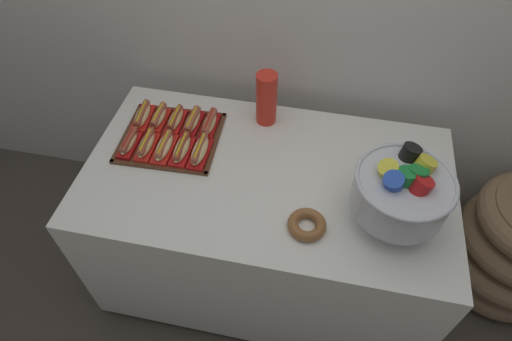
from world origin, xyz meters
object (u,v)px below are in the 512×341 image
(hot_dog_1, at_px, (146,145))
(hot_dog_3, at_px, (182,149))
(hot_dog_5, at_px, (142,116))
(cup_stack, at_px, (266,99))
(punch_bowl, at_px, (402,191))
(donut, at_px, (307,225))
(hot_dog_7, at_px, (176,120))
(buffet_table, at_px, (266,224))
(hot_dog_6, at_px, (159,117))
(hot_dog_2, at_px, (164,147))
(serving_tray, at_px, (171,138))
(hot_dog_0, at_px, (129,143))
(hot_dog_9, at_px, (209,124))
(hot_dog_4, at_px, (200,151))
(hot_dog_8, at_px, (192,122))

(hot_dog_1, bearing_deg, hot_dog_3, 2.28)
(hot_dog_5, bearing_deg, cup_stack, 12.80)
(cup_stack, bearing_deg, hot_dog_1, -147.68)
(punch_bowl, bearing_deg, hot_dog_5, 164.01)
(donut, bearing_deg, cup_stack, 115.14)
(hot_dog_1, distance_m, hot_dog_7, 0.18)
(punch_bowl, bearing_deg, hot_dog_1, 171.70)
(buffet_table, relative_size, donut, 10.54)
(buffet_table, relative_size, hot_dog_7, 8.90)
(hot_dog_1, bearing_deg, hot_dog_6, 92.28)
(hot_dog_3, relative_size, punch_bowl, 0.51)
(buffet_table, distance_m, hot_dog_2, 0.59)
(buffet_table, xyz_separation_m, serving_tray, (-0.44, 0.11, 0.37))
(hot_dog_0, height_order, hot_dog_7, hot_dog_0)
(buffet_table, bearing_deg, hot_dog_7, 156.70)
(punch_bowl, bearing_deg, hot_dog_9, 157.51)
(hot_dog_0, height_order, punch_bowl, punch_bowl)
(hot_dog_6, bearing_deg, hot_dog_4, -33.97)
(hot_dog_7, height_order, hot_dog_8, hot_dog_8)
(hot_dog_7, bearing_deg, serving_tray, -87.72)
(hot_dog_2, bearing_deg, hot_dog_6, 116.73)
(hot_dog_0, bearing_deg, donut, -17.51)
(hot_dog_4, bearing_deg, punch_bowl, -11.35)
(hot_dog_0, bearing_deg, serving_tray, 31.09)
(hot_dog_2, bearing_deg, hot_dog_0, -177.72)
(buffet_table, relative_size, cup_stack, 6.05)
(hot_dog_3, relative_size, hot_dog_7, 1.03)
(hot_dog_2, xyz_separation_m, hot_dog_9, (0.14, 0.17, 0.00))
(buffet_table, relative_size, hot_dog_5, 8.35)
(serving_tray, height_order, hot_dog_1, hot_dog_1)
(hot_dog_8, xyz_separation_m, cup_stack, (0.30, 0.11, 0.09))
(hot_dog_9, bearing_deg, hot_dog_2, -129.99)
(serving_tray, height_order, hot_dog_6, hot_dog_6)
(hot_dog_1, distance_m, punch_bowl, 1.00)
(buffet_table, bearing_deg, hot_dog_0, 178.13)
(hot_dog_0, distance_m, hot_dog_2, 0.15)
(hot_dog_5, distance_m, punch_bowl, 1.12)
(hot_dog_0, height_order, hot_dog_3, hot_dog_3)
(hot_dog_4, distance_m, hot_dog_8, 0.18)
(hot_dog_3, distance_m, hot_dog_9, 0.18)
(hot_dog_3, bearing_deg, hot_dog_5, 146.03)
(hot_dog_1, height_order, hot_dog_7, hot_dog_1)
(hot_dog_5, bearing_deg, donut, -27.75)
(hot_dog_1, relative_size, hot_dog_8, 0.98)
(hot_dog_1, bearing_deg, punch_bowl, -8.30)
(buffet_table, relative_size, hot_dog_1, 8.79)
(serving_tray, bearing_deg, hot_dog_2, -87.72)
(hot_dog_8, distance_m, cup_stack, 0.33)
(hot_dog_6, bearing_deg, hot_dog_0, -112.16)
(hot_dog_0, relative_size, hot_dog_4, 0.86)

